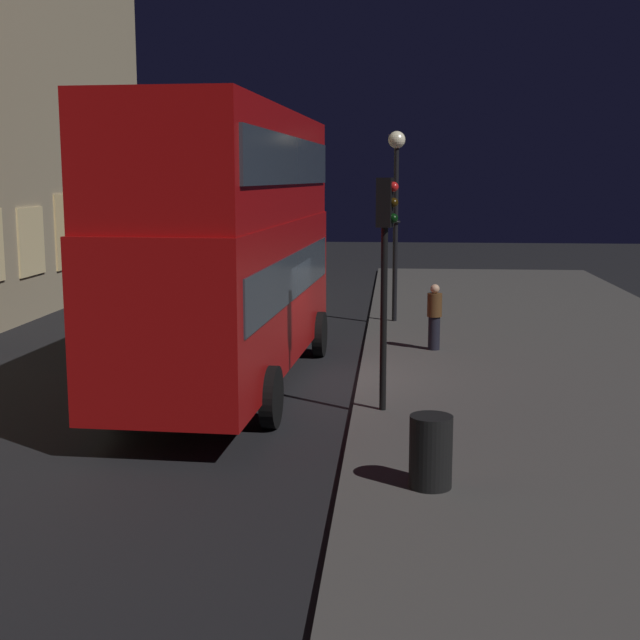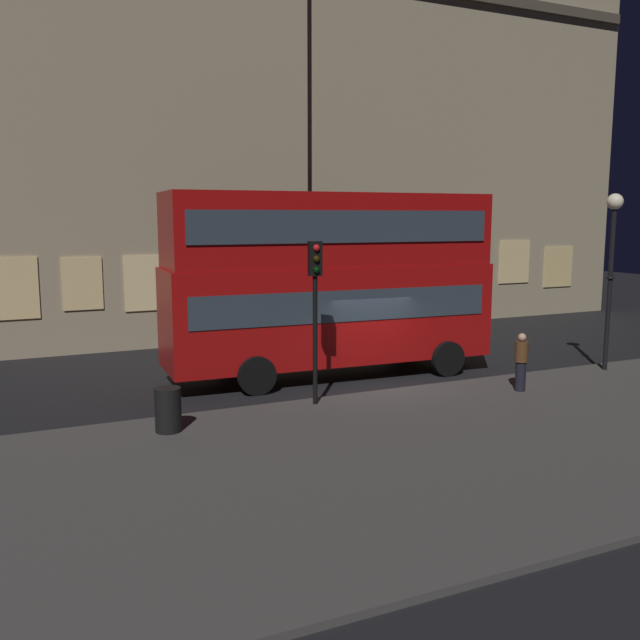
{
  "view_description": "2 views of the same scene",
  "coord_description": "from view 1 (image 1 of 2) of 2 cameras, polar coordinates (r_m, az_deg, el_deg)",
  "views": [
    {
      "loc": [
        -17.73,
        -1.6,
        4.23
      ],
      "look_at": [
        -2.56,
        -0.3,
        1.73
      ],
      "focal_mm": 48.72,
      "sensor_mm": 36.0,
      "label": 1
    },
    {
      "loc": [
        -9.62,
        -16.83,
        4.81
      ],
      "look_at": [
        -1.73,
        0.13,
        2.01
      ],
      "focal_mm": 38.52,
      "sensor_mm": 36.0,
      "label": 2
    }
  ],
  "objects": [
    {
      "name": "litter_bin",
      "position": [
        11.83,
        7.29,
        -8.57
      ],
      "size": [
        0.58,
        0.58,
        0.99
      ],
      "primitive_type": "cylinder",
      "color": "black",
      "rests_on": "sidewalk_slab"
    },
    {
      "name": "ground_plane",
      "position": [
        18.3,
        -0.25,
        -4.04
      ],
      "size": [
        80.0,
        80.0,
        0.0
      ],
      "primitive_type": "plane",
      "color": "black"
    },
    {
      "name": "traffic_light_near_kerb",
      "position": [
        15.18,
        4.32,
        4.93
      ],
      "size": [
        0.36,
        0.39,
        4.11
      ],
      "rotation": [
        0.0,
        0.0,
        -0.19
      ],
      "color": "black",
      "rests_on": "sidewalk_slab"
    },
    {
      "name": "sidewalk_slab",
      "position": [
        18.63,
        16.9,
        -4.02
      ],
      "size": [
        44.0,
        9.22,
        0.12
      ],
      "primitive_type": "cube",
      "color": "#423F3D",
      "rests_on": "ground"
    },
    {
      "name": "pedestrian",
      "position": [
        21.05,
        7.52,
        0.24
      ],
      "size": [
        0.35,
        0.35,
        1.59
      ],
      "rotation": [
        0.0,
        0.0,
        3.63
      ],
      "color": "black",
      "rests_on": "sidewalk_slab"
    },
    {
      "name": "double_decker_bus",
      "position": [
        17.38,
        -5.96,
        5.54
      ],
      "size": [
        10.12,
        3.29,
        5.52
      ],
      "rotation": [
        0.0,
        0.0,
        -0.05
      ],
      "color": "#9E0C0C",
      "rests_on": "ground"
    },
    {
      "name": "street_lamp",
      "position": [
        24.97,
        5.02,
        8.85
      ],
      "size": [
        0.49,
        0.49,
        5.41
      ],
      "color": "black",
      "rests_on": "sidewalk_slab"
    }
  ]
}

